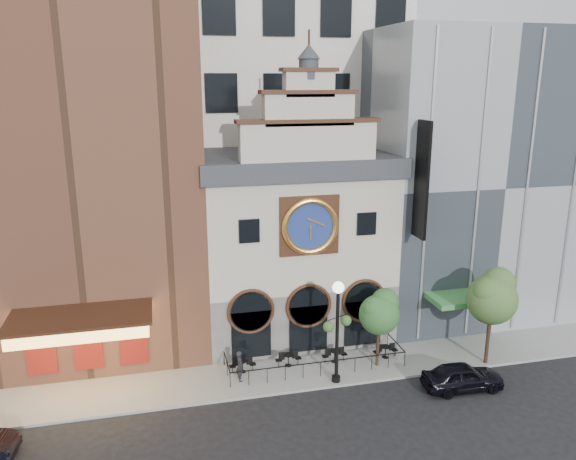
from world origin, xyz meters
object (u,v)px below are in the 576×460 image
Objects in this scene: tree_left at (380,311)px; tree_right at (493,295)px; bistro_1 at (288,359)px; pedestrian at (240,366)px; bistro_3 at (386,351)px; bistro_0 at (242,365)px; bistro_2 at (335,355)px; car_right at (463,377)px; lamppost at (337,321)px.

tree_left is 6.78m from tree_right.
pedestrian reaches higher than bistro_1.
tree_left is at bearing -137.96° from bistro_3.
tree_left is 0.80× the size of tree_right.
bistro_0 is 5.68m from bistro_2.
tree_left is at bearing 169.51° from tree_right.
bistro_2 is at bearing 175.99° from bistro_3.
lamppost reaches higher than car_right.
bistro_0 is at bearing -178.29° from bistro_1.
lamppost is 3.29m from tree_left.
lamppost is 1.02× the size of tree_right.
bistro_2 is 0.26× the size of tree_right.
bistro_3 is at bearing -4.01° from bistro_2.
pedestrian is (-12.06, 3.62, 0.29)m from car_right.
bistro_3 is 0.26× the size of lamppost.
tree_right reaches higher than tree_left.
tree_left is (2.42, -0.98, 3.05)m from bistro_2.
tree_right is (6.61, -1.22, 0.86)m from tree_left.
tree_right reaches higher than pedestrian.
tree_left reaches higher than bistro_0.
bistro_2 is 6.03m from pedestrian.
bistro_3 is at bearing 2.37° from lamppost.
lamppost is at bearing -46.66° from bistro_1.
tree_right is at bearing -13.70° from bistro_2.
bistro_0 is at bearing 172.50° from tree_left.
lamppost is at bearing -105.90° from bistro_2.
bistro_3 is at bearing 161.14° from tree_right.
bistro_3 is 5.08m from car_right.
pedestrian reaches higher than bistro_3.
lamppost reaches higher than bistro_0.
bistro_2 is at bearing 56.67° from car_right.
bistro_0 is 0.26× the size of lamppost.
pedestrian is (-0.28, -0.90, 0.45)m from bistro_0.
pedestrian is (-5.96, -0.81, 0.45)m from bistro_2.
tree_right reaches higher than car_right.
car_right reaches higher than bistro_2.
tree_left reaches higher than bistro_3.
lamppost is at bearing -24.40° from bistro_0.
tree_left is (-3.68, 3.45, 2.89)m from car_right.
bistro_3 is at bearing 36.81° from car_right.
pedestrian is at bearing -107.37° from bistro_0.
bistro_0 is 1.00× the size of bistro_3.
car_right is at bearing -142.74° from tree_right.
bistro_0 is 8.72m from tree_left.
bistro_3 is 5.46m from lamppost.
bistro_2 is 3.26m from bistro_3.
tree_right is at bearing -11.28° from bistro_1.
lamppost is (-6.73, 2.23, 3.13)m from car_right.
car_right is at bearing -55.86° from bistro_3.
tree_left is at bearing -12.27° from bistro_1.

